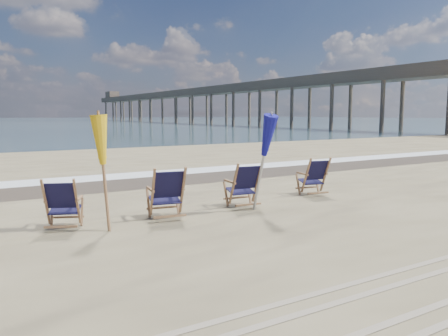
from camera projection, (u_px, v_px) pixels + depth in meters
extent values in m
cube|color=silver|center=(131.00, 175.00, 14.65)|extent=(200.00, 1.40, 0.01)
cube|color=#42362A|center=(147.00, 181.00, 13.37)|extent=(200.00, 2.60, 0.00)
cylinder|color=#966843|center=(104.00, 174.00, 7.54)|extent=(0.06, 0.06, 2.02)
cone|color=gold|center=(103.00, 144.00, 7.48)|extent=(0.30, 0.30, 0.85)
cylinder|color=#A5A5AD|center=(262.00, 163.00, 9.03)|extent=(0.06, 0.06, 2.10)
cone|color=navy|center=(262.00, 135.00, 8.96)|extent=(0.30, 0.30, 0.85)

